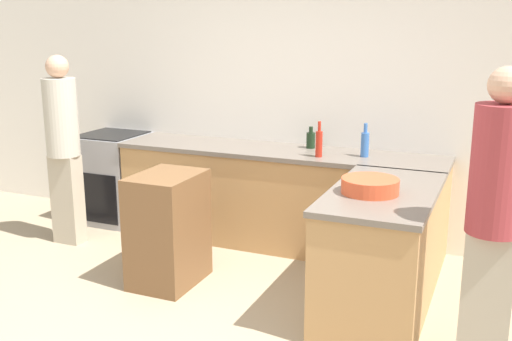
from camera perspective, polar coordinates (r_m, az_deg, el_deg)
name	(u,v)px	position (r m, az deg, el deg)	size (l,w,h in m)	color
wall_back	(292,93)	(5.57, 3.46, 7.42)	(8.00, 0.06, 2.70)	white
counter_back	(278,197)	(5.42, 2.08, -2.52)	(2.96, 0.67, 0.88)	tan
counter_peninsula	(381,251)	(4.24, 11.79, -7.55)	(0.69, 1.33, 0.88)	tan
range_oven	(114,177)	(6.27, -13.42, -0.62)	(0.62, 0.64, 0.89)	#99999E
island_table	(168,229)	(4.66, -8.37, -5.54)	(0.45, 0.59, 0.87)	brown
mixing_bowl	(370,186)	(4.00, 10.81, -1.43)	(0.38, 0.38, 0.10)	#DB512D
water_bottle_blue	(365,144)	(5.08, 10.33, 2.54)	(0.07, 0.07, 0.28)	#386BB7
wine_bottle_dark	(311,140)	(5.37, 5.24, 2.95)	(0.08, 0.08, 0.19)	black
hot_sauce_bottle	(319,143)	(5.02, 6.02, 2.64)	(0.06, 0.06, 0.30)	red
person_by_range	(63,142)	(5.61, -17.90, 2.59)	(0.29, 0.29, 1.71)	#ADA38E
person_at_peninsula	(495,211)	(3.54, 21.78, -3.64)	(0.30, 0.30, 1.76)	#ADA38E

